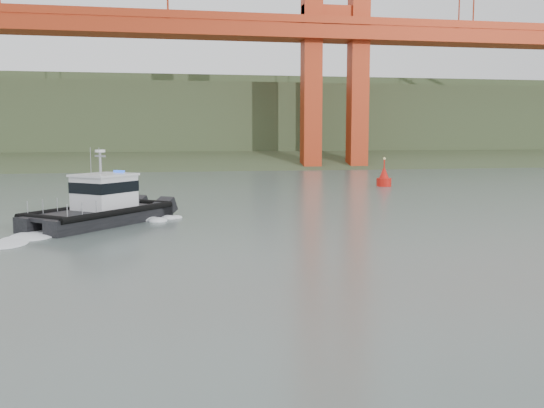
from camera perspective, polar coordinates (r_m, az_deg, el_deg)
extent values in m
plane|color=slate|center=(24.73, 5.98, -7.28)|extent=(400.00, 400.00, 0.00)
cube|color=#3A4F2D|center=(115.35, -7.17, 3.70)|extent=(500.00, 44.72, 16.25)
cube|color=#3A4F2D|center=(143.16, -7.89, 6.66)|extent=(500.00, 70.00, 18.00)
cube|color=#3A4F2D|center=(168.21, -8.34, 8.36)|extent=(500.00, 60.00, 16.00)
cube|color=#A62F14|center=(99.53, -6.75, 15.94)|extent=(260.00, 6.00, 2.20)
cube|color=black|center=(42.19, -17.10, -1.17)|extent=(7.60, 8.77, 1.13)
cube|color=black|center=(40.39, -14.59, -1.43)|extent=(7.60, 8.77, 1.13)
cube|color=black|center=(40.89, -16.36, -0.74)|extent=(8.65, 9.32, 0.24)
cube|color=silver|center=(41.42, -15.49, 1.05)|extent=(4.36, 4.43, 2.17)
cube|color=black|center=(41.39, -15.50, 1.59)|extent=(4.44, 4.51, 0.71)
cube|color=silver|center=(41.33, -15.54, 2.65)|extent=(4.62, 4.70, 0.15)
cylinder|color=gray|center=(41.08, -15.85, 3.70)|extent=(0.15, 0.15, 1.70)
cylinder|color=white|center=(41.05, -15.88, 4.82)|extent=(0.66, 0.66, 0.17)
cylinder|color=red|center=(69.22, 10.49, 1.96)|extent=(1.64, 1.64, 1.10)
cone|color=red|center=(69.14, 10.51, 2.87)|extent=(1.28, 1.28, 1.64)
cylinder|color=red|center=(69.08, 10.52, 3.77)|extent=(0.15, 0.15, 0.91)
sphere|color=#E5D87F|center=(69.05, 10.53, 4.23)|extent=(0.27, 0.27, 0.27)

